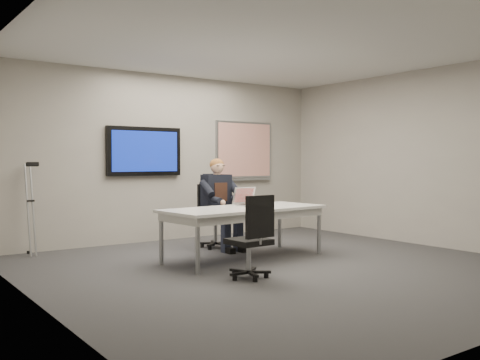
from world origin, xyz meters
TOP-DOWN VIEW (x-y plane):
  - floor at (0.00, 0.00)m, footprint 6.00×6.00m
  - ceiling at (0.00, 0.00)m, footprint 6.00×6.00m
  - wall_back at (0.00, 3.00)m, footprint 6.00×0.02m
  - wall_left at (-3.00, 0.00)m, footprint 0.02×6.00m
  - wall_right at (3.00, 0.00)m, footprint 0.02×6.00m
  - conference_table at (-0.06, 0.77)m, footprint 2.37×1.14m
  - tv_display at (-0.50, 2.95)m, footprint 1.30×0.09m
  - whiteboard at (1.55, 2.97)m, footprint 1.25×0.08m
  - office_chair_far at (0.14, 1.84)m, footprint 0.50×0.50m
  - office_chair_near at (-0.72, -0.27)m, footprint 0.47×0.47m
  - seated_person at (0.14, 1.59)m, footprint 0.43×0.74m
  - crutch at (-2.35, 2.78)m, footprint 0.43×0.66m
  - laptop at (0.18, 1.01)m, footprint 0.37×0.34m
  - name_tent at (0.01, 0.49)m, footprint 0.23×0.08m
  - pen at (0.09, 0.41)m, footprint 0.05×0.13m

SIDE VIEW (x-z plane):
  - floor at x=0.00m, z-range -0.01..0.01m
  - office_chair_near at x=-0.72m, z-range -0.18..0.78m
  - office_chair_far at x=0.14m, z-range -0.18..0.80m
  - seated_person at x=0.14m, z-range -0.13..1.25m
  - conference_table at x=-0.06m, z-range 0.27..0.98m
  - crutch at x=-2.35m, z-range -0.02..1.38m
  - pen at x=0.09m, z-range 0.71..0.72m
  - name_tent at x=0.01m, z-range 0.71..0.80m
  - laptop at x=0.18m, z-range 0.64..0.90m
  - wall_back at x=0.00m, z-range 0.00..2.80m
  - wall_left at x=-3.00m, z-range 0.00..2.80m
  - wall_right at x=3.00m, z-range 0.00..2.80m
  - tv_display at x=-0.50m, z-range 1.10..1.90m
  - whiteboard at x=1.55m, z-range 0.98..2.08m
  - ceiling at x=0.00m, z-range 2.79..2.81m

